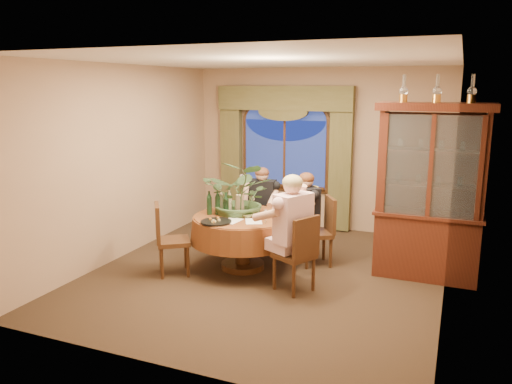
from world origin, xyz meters
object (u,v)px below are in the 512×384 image
at_px(oil_lamp_right, 472,89).
at_px(chair_front_left, 174,239).
at_px(chair_right, 294,253).
at_px(wine_bottle_5, 226,204).
at_px(dining_table, 243,242).
at_px(chair_back_right, 316,232).
at_px(person_scarf, 307,217).
at_px(chair_back, 258,216).
at_px(person_back, 262,208).
at_px(wine_bottle_2, 218,203).
at_px(person_pink, 293,233).
at_px(wine_bottle_1, 209,203).
at_px(stoneware_vase, 240,204).
at_px(wine_bottle_3, 229,202).
at_px(centerpiece_plant, 242,168).
at_px(oil_lamp_left, 404,88).
at_px(china_cabinet, 430,193).
at_px(oil_lamp_center, 437,89).
at_px(olive_bowl, 247,215).
at_px(wine_bottle_4, 229,199).
at_px(wine_bottle_0, 220,200).

bearing_deg(oil_lamp_right, chair_front_left, -161.93).
distance_m(chair_right, wine_bottle_5, 1.24).
height_order(dining_table, chair_back_right, chair_back_right).
distance_m(chair_right, person_scarf, 1.14).
relative_size(chair_back, person_back, 0.75).
relative_size(chair_back, wine_bottle_2, 2.91).
relative_size(dining_table, chair_right, 1.50).
xyz_separation_m(person_pink, person_back, (-0.97, 1.42, -0.09)).
bearing_deg(wine_bottle_1, stoneware_vase, 34.69).
bearing_deg(stoneware_vase, wine_bottle_3, -150.17).
xyz_separation_m(centerpiece_plant, wine_bottle_1, (-0.38, -0.25, -0.47)).
bearing_deg(chair_back, stoneware_vase, 85.00).
bearing_deg(dining_table, centerpiece_plant, 116.41).
xyz_separation_m(dining_table, person_pink, (0.87, -0.45, 0.35)).
bearing_deg(chair_right, oil_lamp_left, -17.75).
relative_size(person_pink, wine_bottle_5, 4.41).
height_order(china_cabinet, wine_bottle_2, china_cabinet).
bearing_deg(oil_lamp_left, wine_bottle_5, -162.30).
distance_m(chair_back_right, person_back, 1.09).
relative_size(oil_lamp_left, person_scarf, 0.26).
bearing_deg(person_scarf, wine_bottle_2, 80.98).
bearing_deg(stoneware_vase, dining_table, -52.97).
height_order(dining_table, oil_lamp_left, oil_lamp_left).
height_order(oil_lamp_center, centerpiece_plant, oil_lamp_center).
relative_size(chair_right, chair_front_left, 1.00).
xyz_separation_m(centerpiece_plant, olive_bowl, (0.16, -0.19, -0.61)).
bearing_deg(wine_bottle_2, stoneware_vase, 36.91).
distance_m(person_back, centerpiece_plant, 1.11).
height_order(olive_bowl, wine_bottle_4, wine_bottle_4).
bearing_deg(wine_bottle_1, china_cabinet, 14.22).
height_order(oil_lamp_right, chair_right, oil_lamp_right).
relative_size(person_pink, wine_bottle_3, 4.41).
distance_m(oil_lamp_center, chair_front_left, 3.88).
height_order(person_scarf, olive_bowl, person_scarf).
height_order(chair_back, wine_bottle_4, wine_bottle_4).
bearing_deg(chair_back_right, oil_lamp_right, -118.46).
relative_size(chair_front_left, wine_bottle_3, 2.91).
bearing_deg(centerpiece_plant, china_cabinet, 10.75).
height_order(chair_back_right, wine_bottle_4, wine_bottle_4).
bearing_deg(wine_bottle_4, oil_lamp_center, 8.64).
bearing_deg(olive_bowl, chair_back_right, 35.62).
height_order(stoneware_vase, wine_bottle_1, wine_bottle_1).
height_order(wine_bottle_0, wine_bottle_3, same).
bearing_deg(oil_lamp_left, wine_bottle_2, -164.14).
bearing_deg(chair_front_left, wine_bottle_2, 104.71).
bearing_deg(stoneware_vase, person_back, 89.11).
relative_size(chair_right, chair_back_right, 1.00).
relative_size(china_cabinet, olive_bowl, 13.18).
bearing_deg(person_back, wine_bottle_1, 65.91).
bearing_deg(wine_bottle_5, person_scarf, 38.20).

